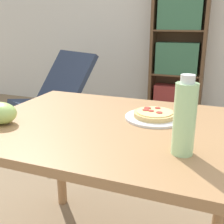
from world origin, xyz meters
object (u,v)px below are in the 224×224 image
at_px(drink_bottle, 185,118).
at_px(bookshelf, 177,57).
at_px(grape_bunch, 0,113).
at_px(pizza_on_plate, 154,116).
at_px(lounge_chair_near, 54,111).

distance_m(drink_bottle, bookshelf, 2.73).
xyz_separation_m(grape_bunch, drink_bottle, (0.76, -0.02, 0.08)).
bearing_deg(pizza_on_plate, grape_bunch, -153.74).
bearing_deg(lounge_chair_near, grape_bunch, -38.26).
bearing_deg(pizza_on_plate, drink_bottle, -62.42).
relative_size(grape_bunch, lounge_chair_near, 0.16).
height_order(pizza_on_plate, lounge_chair_near, lounge_chair_near).
height_order(pizza_on_plate, grape_bunch, grape_bunch).
relative_size(grape_bunch, drink_bottle, 0.57).
relative_size(grape_bunch, bookshelf, 0.09).
distance_m(pizza_on_plate, lounge_chair_near, 1.89).
xyz_separation_m(pizza_on_plate, grape_bunch, (-0.60, -0.30, 0.03)).
xyz_separation_m(grape_bunch, lounge_chair_near, (-0.74, 1.53, -0.53)).
bearing_deg(drink_bottle, bookshelf, 98.71).
relative_size(pizza_on_plate, grape_bunch, 1.77).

